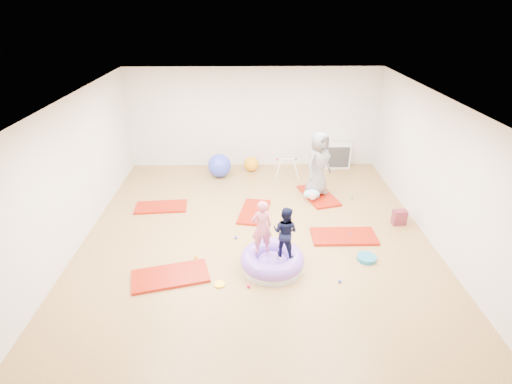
{
  "coord_description": "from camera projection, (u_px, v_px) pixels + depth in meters",
  "views": [
    {
      "loc": [
        -0.14,
        -6.94,
        4.42
      ],
      "look_at": [
        0.0,
        0.3,
        0.9
      ],
      "focal_mm": 28.0,
      "sensor_mm": 36.0,
      "label": 1
    }
  ],
  "objects": [
    {
      "name": "gym_mat_right",
      "position": [
        344.0,
        236.0,
        8.18
      ],
      "size": [
        1.31,
        0.66,
        0.05
      ],
      "primitive_type": "cube",
      "rotation": [
        0.0,
        0.0,
        -0.0
      ],
      "color": "#AC2010",
      "rests_on": "ground"
    },
    {
      "name": "exercise_ball_orange",
      "position": [
        251.0,
        164.0,
        11.27
      ],
      "size": [
        0.42,
        0.42,
        0.42
      ],
      "primitive_type": "sphere",
      "color": "orange",
      "rests_on": "ground"
    },
    {
      "name": "gym_mat_center_back",
      "position": [
        254.0,
        212.0,
        9.12
      ],
      "size": [
        0.8,
        1.28,
        0.05
      ],
      "primitive_type": "cube",
      "rotation": [
        0.0,
        0.0,
        1.39
      ],
      "color": "#AC2010",
      "rests_on": "ground"
    },
    {
      "name": "inflatable_cushion",
      "position": [
        272.0,
        261.0,
        7.21
      ],
      "size": [
        1.16,
        1.16,
        0.37
      ],
      "rotation": [
        0.0,
        0.0,
        0.33
      ],
      "color": "silver",
      "rests_on": "ground"
    },
    {
      "name": "room",
      "position": [
        256.0,
        175.0,
        7.56
      ],
      "size": [
        7.01,
        8.01,
        2.81
      ],
      "color": "olive",
      "rests_on": "ground"
    },
    {
      "name": "infant",
      "position": [
        312.0,
        195.0,
        9.59
      ],
      "size": [
        0.39,
        0.4,
        0.23
      ],
      "color": "#9CCEF4",
      "rests_on": "gym_mat_rear_right"
    },
    {
      "name": "gym_mat_mid_left",
      "position": [
        161.0,
        207.0,
        9.34
      ],
      "size": [
        1.22,
        0.68,
        0.05
      ],
      "primitive_type": "cube",
      "rotation": [
        0.0,
        0.0,
        0.08
      ],
      "color": "#AC2010",
      "rests_on": "ground"
    },
    {
      "name": "gym_mat_rear_right",
      "position": [
        318.0,
        195.0,
        9.87
      ],
      "size": [
        0.96,
        1.41,
        0.05
      ],
      "primitive_type": "cube",
      "rotation": [
        0.0,
        0.0,
        1.84
      ],
      "color": "#AC2010",
      "rests_on": "ground"
    },
    {
      "name": "backpack",
      "position": [
        399.0,
        217.0,
        8.6
      ],
      "size": [
        0.3,
        0.2,
        0.33
      ],
      "primitive_type": "cube",
      "rotation": [
        0.0,
        0.0,
        0.07
      ],
      "color": "#B02138",
      "rests_on": "ground"
    },
    {
      "name": "balance_disc",
      "position": [
        367.0,
        258.0,
        7.47
      ],
      "size": [
        0.36,
        0.36,
        0.08
      ],
      "primitive_type": "cylinder",
      "color": "teal",
      "rests_on": "ground"
    },
    {
      "name": "gym_mat_front_left",
      "position": [
        170.0,
        276.0,
        7.0
      ],
      "size": [
        1.44,
        0.97,
        0.06
      ],
      "primitive_type": "cube",
      "rotation": [
        0.0,
        0.0,
        0.25
      ],
      "color": "#AC2010",
      "rests_on": "ground"
    },
    {
      "name": "yellow_toy",
      "position": [
        219.0,
        284.0,
        6.82
      ],
      "size": [
        0.19,
        0.19,
        0.03
      ],
      "primitive_type": "cylinder",
      "color": "yellow",
      "rests_on": "ground"
    },
    {
      "name": "child_pink",
      "position": [
        262.0,
        225.0,
        6.97
      ],
      "size": [
        0.43,
        0.34,
        1.04
      ],
      "primitive_type": "imported",
      "rotation": [
        0.0,
        0.0,
        3.4
      ],
      "color": "#D6647D",
      "rests_on": "inflatable_cushion"
    },
    {
      "name": "child_navy",
      "position": [
        285.0,
        229.0,
        6.92
      ],
      "size": [
        0.58,
        0.53,
        0.95
      ],
      "primitive_type": "imported",
      "rotation": [
        0.0,
        0.0,
        2.65
      ],
      "color": "black",
      "rests_on": "inflatable_cushion"
    },
    {
      "name": "infant_play_gym",
      "position": [
        286.0,
        164.0,
        10.87
      ],
      "size": [
        0.68,
        0.64,
        0.52
      ],
      "rotation": [
        0.0,
        0.0,
        -0.38
      ],
      "color": "silver",
      "rests_on": "ground"
    },
    {
      "name": "adult_caregiver",
      "position": [
        318.0,
        164.0,
        9.56
      ],
      "size": [
        0.92,
        0.89,
        1.59
      ],
      "primitive_type": "imported",
      "rotation": [
        0.0,
        0.0,
        0.72
      ],
      "color": "slate",
      "rests_on": "gym_mat_rear_right"
    },
    {
      "name": "exercise_ball_blue",
      "position": [
        219.0,
        166.0,
        10.86
      ],
      "size": [
        0.64,
        0.64,
        0.64
      ],
      "primitive_type": "sphere",
      "color": "blue",
      "rests_on": "ground"
    },
    {
      "name": "cube_shelf",
      "position": [
        337.0,
        155.0,
        11.47
      ],
      "size": [
        0.71,
        0.35,
        0.71
      ],
      "color": "silver",
      "rests_on": "ground"
    },
    {
      "name": "ball_pit_balls",
      "position": [
        286.0,
        243.0,
        7.95
      ],
      "size": [
        3.6,
        3.35,
        0.06
      ],
      "color": "blue",
      "rests_on": "ground"
    }
  ]
}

